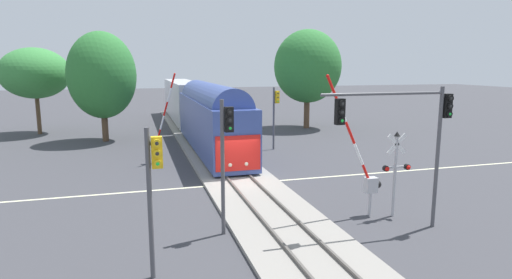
# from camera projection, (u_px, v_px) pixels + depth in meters

# --- Properties ---
(ground_plane) EXTENTS (220.00, 220.00, 0.00)m
(ground_plane) POSITION_uv_depth(u_px,v_px,m) (241.00, 184.00, 24.92)
(ground_plane) COLOR #3D3D42
(road_centre_stripe) EXTENTS (44.00, 0.20, 0.01)m
(road_centre_stripe) POSITION_uv_depth(u_px,v_px,m) (241.00, 184.00, 24.92)
(road_centre_stripe) COLOR beige
(road_centre_stripe) RESTS_ON ground
(railway_track) EXTENTS (4.40, 80.00, 0.32)m
(railway_track) POSITION_uv_depth(u_px,v_px,m) (241.00, 182.00, 24.91)
(railway_track) COLOR gray
(railway_track) RESTS_ON ground
(commuter_train) EXTENTS (3.04, 39.25, 5.16)m
(commuter_train) POSITION_uv_depth(u_px,v_px,m) (195.00, 107.00, 42.27)
(commuter_train) COLOR #384C93
(commuter_train) RESTS_ON railway_track
(crossing_gate_near) EXTENTS (2.92, 0.40, 6.49)m
(crossing_gate_near) POSITION_uv_depth(u_px,v_px,m) (366.00, 172.00, 19.26)
(crossing_gate_near) COLOR #B7B7BC
(crossing_gate_near) RESTS_ON ground
(crossing_signal_mast) EXTENTS (1.36, 0.44, 3.95)m
(crossing_signal_mast) POSITION_uv_depth(u_px,v_px,m) (396.00, 165.00, 19.14)
(crossing_signal_mast) COLOR #B2B2B7
(crossing_signal_mast) RESTS_ON ground
(crossing_gate_far) EXTENTS (2.01, 0.40, 6.34)m
(crossing_gate_far) POSITION_uv_depth(u_px,v_px,m) (158.00, 135.00, 29.84)
(crossing_gate_far) COLOR #B7B7BC
(crossing_gate_far) RESTS_ON ground
(traffic_signal_far_side) EXTENTS (0.53, 0.38, 5.12)m
(traffic_signal_far_side) POSITION_uv_depth(u_px,v_px,m) (275.00, 108.00, 34.53)
(traffic_signal_far_side) COLOR #4C4C51
(traffic_signal_far_side) RESTS_ON ground
(traffic_signal_median) EXTENTS (0.53, 0.38, 5.55)m
(traffic_signal_median) POSITION_uv_depth(u_px,v_px,m) (226.00, 145.00, 16.86)
(traffic_signal_median) COLOR #4C4C51
(traffic_signal_median) RESTS_ON ground
(traffic_signal_near_left) EXTENTS (0.53, 0.38, 4.98)m
(traffic_signal_near_left) POSITION_uv_depth(u_px,v_px,m) (153.00, 179.00, 13.32)
(traffic_signal_near_left) COLOR #4C4C51
(traffic_signal_near_left) RESTS_ON ground
(traffic_signal_near_right) EXTENTS (5.85, 0.38, 6.01)m
(traffic_signal_near_right) POSITION_uv_depth(u_px,v_px,m) (408.00, 123.00, 17.07)
(traffic_signal_near_right) COLOR #4C4C51
(traffic_signal_near_right) RESTS_ON ground
(oak_far_right) EXTENTS (7.29, 7.29, 10.71)m
(oak_far_right) POSITION_uv_depth(u_px,v_px,m) (308.00, 66.00, 46.05)
(oak_far_right) COLOR brown
(oak_far_right) RESTS_ON ground
(oak_behind_train) EXTENTS (6.01, 6.01, 9.86)m
(oak_behind_train) POSITION_uv_depth(u_px,v_px,m) (102.00, 75.00, 37.93)
(oak_behind_train) COLOR brown
(oak_behind_train) RESTS_ON ground
(pine_left_background) EXTENTS (6.66, 6.66, 8.61)m
(pine_left_background) POSITION_uv_depth(u_px,v_px,m) (35.00, 73.00, 42.00)
(pine_left_background) COLOR brown
(pine_left_background) RESTS_ON ground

